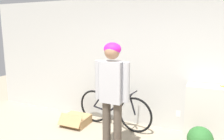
{
  "coord_description": "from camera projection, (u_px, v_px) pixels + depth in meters",
  "views": [
    {
      "loc": [
        0.95,
        -1.82,
        1.96
      ],
      "look_at": [
        -0.33,
        1.16,
        1.36
      ],
      "focal_mm": 35.0,
      "sensor_mm": 36.0,
      "label": 1
    }
  ],
  "objects": [
    {
      "name": "person",
      "position": [
        112.0,
        87.0,
        3.35
      ],
      "size": [
        0.57,
        0.25,
        1.77
      ],
      "rotation": [
        0.0,
        0.0,
        -0.03
      ],
      "color": "#4C4238",
      "rests_on": "ground_plane"
    },
    {
      "name": "cardboard_box",
      "position": [
        76.0,
        120.0,
        4.58
      ],
      "size": [
        0.53,
        0.54,
        0.27
      ],
      "color": "tan",
      "rests_on": "ground_plane"
    },
    {
      "name": "wall_back",
      "position": [
        152.0,
        64.0,
        4.31
      ],
      "size": [
        8.0,
        0.07,
        2.6
      ],
      "color": "silver",
      "rests_on": "ground_plane"
    },
    {
      "name": "bicycle",
      "position": [
        113.0,
        109.0,
        4.42
      ],
      "size": [
        1.65,
        0.46,
        0.77
      ],
      "rotation": [
        0.0,
        0.0,
        -0.13
      ],
      "color": "black",
      "rests_on": "ground_plane"
    },
    {
      "name": "side_shelf",
      "position": [
        218.0,
        115.0,
        3.76
      ],
      "size": [
        1.07,
        0.37,
        1.01
      ],
      "color": "beige",
      "rests_on": "ground_plane"
    }
  ]
}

